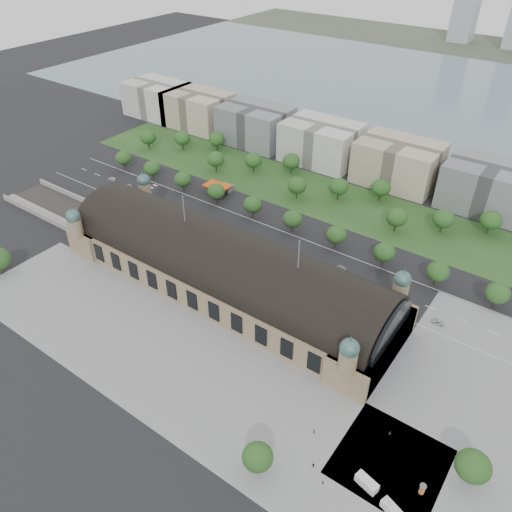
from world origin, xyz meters
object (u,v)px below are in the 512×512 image
Objects in this scene: traffic_car_6 at (438,322)px; parked_car_0 at (148,216)px; traffic_car_1 at (130,186)px; advertising_column at (422,489)px; petrol_station at (222,187)px; traffic_car_0 at (112,179)px; pedestrian_3 at (323,483)px; traffic_car_4 at (271,249)px; parked_car_6 at (181,230)px; parked_car_1 at (177,223)px; van_east at (366,482)px; traffic_car_5 at (342,268)px; parked_car_3 at (175,224)px; pedestrian_2 at (390,433)px; parked_car_4 at (163,219)px; parked_car_2 at (152,218)px; pedestrian_1 at (314,432)px; bus_mid at (261,254)px; parked_car_5 at (177,224)px; van_south at (391,509)px; bus_west at (226,232)px; pedestrian_4 at (313,466)px; bus_east at (277,260)px; traffic_car_2 at (158,210)px.

parked_car_0 is (-148.41, -9.72, -0.00)m from traffic_car_6.
traffic_car_1 is 1.09× the size of advertising_column.
petrol_station is 53.75m from traffic_car_1.
traffic_car_0 is 3.03× the size of pedestrian_3.
traffic_car_4 is 47.03m from parked_car_6.
parked_car_1 is at bearing 71.64° from traffic_car_0.
traffic_car_5 is at bearing 134.68° from van_east.
pedestrian_2 is (137.40, -50.71, 0.26)m from parked_car_3.
parked_car_4 is 1.40× the size of advertising_column.
petrol_station reaches higher than parked_car_2.
traffic_car_1 is at bearing 100.07° from pedestrian_1.
traffic_car_0 is 1.09× the size of parked_car_0.
advertising_column is 2.30× the size of pedestrian_1.
traffic_car_6 is (181.76, -8.11, 0.08)m from traffic_car_1.
parked_car_3 is 51.16m from bus_mid.
petrol_station is 8.92× the size of pedestrian_3.
parked_car_2 is at bearing -105.62° from parked_car_5.
parked_car_5 is (0.84, -0.84, 0.12)m from parked_car_1.
van_south is (14.79, -79.46, 0.61)m from traffic_car_6.
parked_car_1 is 0.39× the size of bus_west.
parked_car_6 is 3.29× the size of pedestrian_4.
parked_car_4 is (-5.08, -41.83, -2.13)m from petrol_station.
advertising_column is at bearing -121.57° from bus_mid.
parked_car_2 reaches higher than parked_car_6.
parked_car_4 is 0.97× the size of parked_car_6.
pedestrian_3 is at bearing -162.21° from traffic_car_5.
traffic_car_4 is at bearing 64.15° from parked_car_0.
bus_west reaches higher than parked_car_3.
bus_east reaches higher than pedestrian_4.
traffic_car_6 is 0.72× the size of van_east.
traffic_car_4 is (101.13, -4.90, -0.01)m from traffic_car_1.
parked_car_3 is at bearing 172.92° from van_south.
pedestrian_3 is (77.49, -79.64, -0.69)m from bus_mid.
traffic_car_2 is 164.01m from pedestrian_2.
bus_east reaches higher than pedestrian_3.
parked_car_4 reaches higher than parked_car_6.
parked_car_1 is 164.66m from van_south.
pedestrian_1 is at bearing -133.29° from bus_mid.
pedestrian_2 reaches higher than parked_car_3.
pedestrian_2 reaches higher than parked_car_4.
bus_west is at bearing -97.24° from pedestrian_4.
van_south is at bearing 35.20° from parked_car_5.
traffic_car_2 is 172.28m from van_east.
traffic_car_1 is 58.69m from parked_car_6.
petrol_station is 1.19× the size of bus_west.
parked_car_3 reaches higher than traffic_car_1.
parked_car_2 is 1.12× the size of parked_car_4.
parked_car_4 is 0.47× the size of bus_mid.
traffic_car_5 is 81.33m from parked_car_6.
bus_mid reaches higher than van_south.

